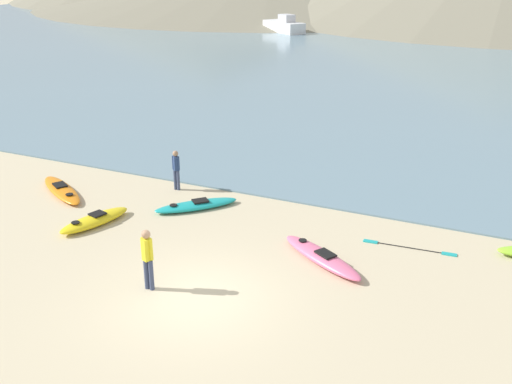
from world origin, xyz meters
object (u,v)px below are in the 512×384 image
at_px(moored_boat_1, 284,26).
at_px(kayak_on_sand_0, 322,257).
at_px(loose_paddle, 409,248).
at_px(person_near_waterline, 176,168).
at_px(person_near_foreground, 147,256).
at_px(kayak_on_sand_2, 62,190).
at_px(kayak_on_sand_4, 95,220).
at_px(kayak_on_sand_1, 196,205).

bearing_deg(moored_boat_1, kayak_on_sand_0, -66.45).
bearing_deg(kayak_on_sand_0, loose_paddle, 42.27).
bearing_deg(person_near_waterline, person_near_foreground, -63.86).
relative_size(person_near_waterline, moored_boat_1, 0.26).
height_order(kayak_on_sand_2, kayak_on_sand_4, kayak_on_sand_4).
bearing_deg(person_near_waterline, loose_paddle, -7.62).
distance_m(kayak_on_sand_0, person_near_waterline, 7.55).
bearing_deg(kayak_on_sand_4, kayak_on_sand_1, 47.67).
relative_size(kayak_on_sand_4, moored_boat_1, 0.46).
relative_size(person_near_foreground, loose_paddle, 0.62).
distance_m(kayak_on_sand_2, kayak_on_sand_4, 3.41).
distance_m(kayak_on_sand_4, person_near_foreground, 4.82).
distance_m(kayak_on_sand_1, loose_paddle, 7.38).
xyz_separation_m(kayak_on_sand_2, loose_paddle, (12.66, 0.91, -0.11)).
relative_size(kayak_on_sand_1, person_near_foreground, 1.56).
bearing_deg(kayak_on_sand_1, loose_paddle, 0.54).
xyz_separation_m(person_near_waterline, loose_paddle, (8.95, -1.20, -0.87)).
bearing_deg(loose_paddle, person_near_waterline, 172.38).
bearing_deg(loose_paddle, kayak_on_sand_2, -175.87).
bearing_deg(kayak_on_sand_0, person_near_waterline, 155.37).
bearing_deg(loose_paddle, kayak_on_sand_4, -164.79).
bearing_deg(kayak_on_sand_2, kayak_on_sand_1, 9.09).
bearing_deg(kayak_on_sand_4, moored_boat_1, 105.65).
xyz_separation_m(kayak_on_sand_2, moored_boat_1, (-11.28, 49.03, 0.63)).
relative_size(kayak_on_sand_2, loose_paddle, 1.19).
height_order(kayak_on_sand_4, person_near_foreground, person_near_foreground).
height_order(kayak_on_sand_4, person_near_waterline, person_near_waterline).
xyz_separation_m(kayak_on_sand_1, kayak_on_sand_2, (-5.28, -0.84, 0.00)).
bearing_deg(kayak_on_sand_4, person_near_foreground, -33.75).
relative_size(kayak_on_sand_2, kayak_on_sand_4, 1.22).
bearing_deg(kayak_on_sand_2, kayak_on_sand_0, -5.53).
relative_size(kayak_on_sand_1, person_near_waterline, 1.74).
distance_m(kayak_on_sand_1, moored_boat_1, 50.96).
bearing_deg(kayak_on_sand_1, kayak_on_sand_4, -132.33).
bearing_deg(kayak_on_sand_1, person_near_foreground, -72.88).
distance_m(kayak_on_sand_4, loose_paddle, 10.08).
relative_size(kayak_on_sand_1, loose_paddle, 0.96).
relative_size(kayak_on_sand_0, kayak_on_sand_2, 0.95).
height_order(kayak_on_sand_0, person_near_foreground, person_near_foreground).
height_order(kayak_on_sand_0, person_near_waterline, person_near_waterline).
relative_size(kayak_on_sand_0, kayak_on_sand_4, 1.16).
bearing_deg(kayak_on_sand_2, person_near_waterline, 29.67).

